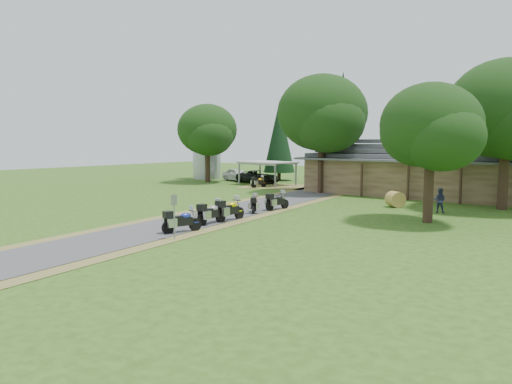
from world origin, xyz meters
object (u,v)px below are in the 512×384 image
Objects in this scene: motorcycle_row_b at (211,212)px; motorcycle_row_a at (182,220)px; lodge at (428,167)px; car_white_sedan at (237,173)px; motorcycle_carport_a at (259,181)px; motorcycle_row_e at (277,200)px; hay_bale at (395,199)px; carport at (267,173)px; motorcycle_row_c at (230,209)px; silo at (207,151)px; car_dark_suv at (258,173)px; motorcycle_row_d at (254,203)px.

motorcycle_row_a is at bearing -170.57° from motorcycle_row_b.
lodge reaches higher than car_white_sedan.
car_white_sedan is (-22.57, 1.36, -1.50)m from lodge.
motorcycle_row_a reaches higher than motorcycle_carport_a.
motorcycle_row_e is 8.55m from hay_bale.
carport is (-16.90, -0.43, -1.20)m from lodge.
motorcycle_row_e is at bearing 22.60° from motorcycle_row_a.
carport is 2.74× the size of motorcycle_row_c.
silo is at bearing 46.66° from motorcycle_row_c.
carport is at bearing -178.56° from lodge.
hay_bale is (17.74, -8.62, -0.69)m from carport.
car_dark_suv is at bearing 47.20° from motorcycle_carport_a.
motorcycle_row_a is at bearing 156.93° from motorcycle_row_d.
carport is 25.17m from motorcycle_row_b.
lodge is 27.93m from silo.
motorcycle_row_a is at bearing -172.53° from motorcycle_row_c.
silo is 3.30× the size of motorcycle_row_c.
motorcycle_carport_a is (-11.38, 17.57, -0.11)m from motorcycle_row_c.
motorcycle_row_a is 24.97m from motorcycle_carport_a.
silo is 3.54× the size of motorcycle_row_a.
carport reaches higher than motorcycle_row_a.
hay_bale is at bearing -97.06° from car_white_sedan.
motorcycle_carport_a is (-11.89, 21.96, -0.06)m from motorcycle_row_a.
motorcycle_row_c is (0.06, 1.55, 0.02)m from motorcycle_row_b.
car_dark_suv is at bearing 177.34° from lodge.
motorcycle_row_b is 1.07× the size of motorcycle_row_e.
silo reaches higher than motorcycle_row_b.
lodge reaches higher than motorcycle_row_e.
silo reaches higher than car_white_sedan.
car_dark_suv is at bearing 3.80° from motorcycle_row_d.
car_white_sedan is at bearing 168.50° from carport.
silo is 29.66m from motorcycle_row_d.
car_dark_suv is 3.12× the size of motorcycle_carport_a.
motorcycle_row_a is 0.93× the size of motorcycle_row_c.
car_white_sedan is 8.14m from motorcycle_carport_a.
lodge is 21.36m from motorcycle_row_c.
carport reaches higher than motorcycle_carport_a.
car_white_sedan reaches higher than motorcycle_row_b.
car_white_sedan is 2.71× the size of motorcycle_row_c.
hay_bale is at bearing -24.12° from motorcycle_row_b.
silo is at bearing 16.25° from motorcycle_row_d.
motorcycle_row_e reaches higher than motorcycle_row_d.
motorcycle_row_d is (-5.40, -17.32, -1.84)m from lodge.
carport is 23.87m from motorcycle_row_c.
motorcycle_carport_a is (-15.87, -3.24, -1.85)m from lodge.
car_dark_suv reaches higher than motorcycle_row_e.
silo is at bearing 159.22° from hay_bale.
motorcycle_row_b reaches higher than motorcycle_row_e.
hay_bale is (5.40, 13.31, -0.13)m from motorcycle_row_b.
motorcycle_row_c is 20.93m from motorcycle_carport_a.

